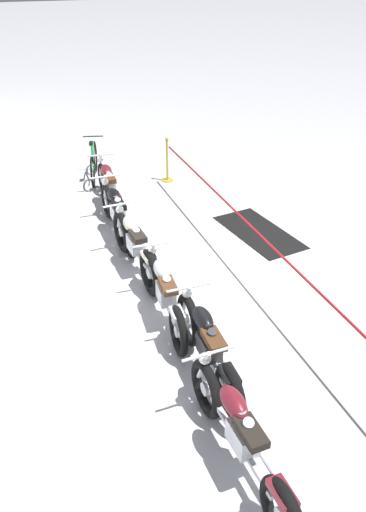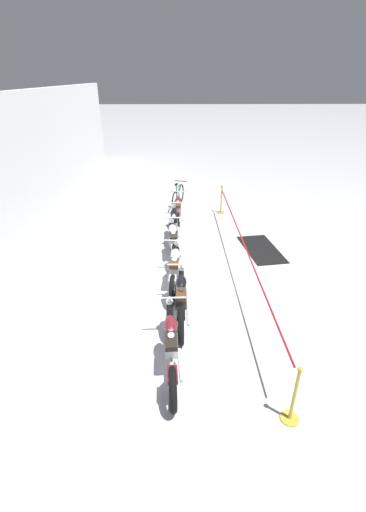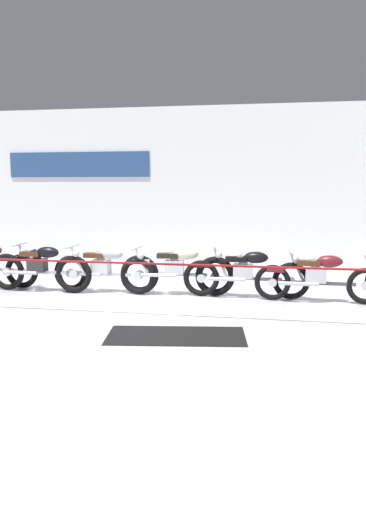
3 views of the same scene
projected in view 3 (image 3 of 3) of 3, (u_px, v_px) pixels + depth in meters
The scene contains 9 objects.
ground_plane at pixel (129, 301), 9.10m from camera, with size 120.00×120.00×0.00m, color silver.
back_wall at pixel (180, 185), 13.80m from camera, with size 28.00×0.29×4.20m.
motorcycle_black_1 at pixel (40, 268), 9.86m from camera, with size 2.17×0.62×0.95m.
motorcycle_silver_2 at pixel (104, 269), 9.77m from camera, with size 2.13×0.62×0.93m.
motorcycle_cream_3 at pixel (177, 271), 9.56m from camera, with size 2.23×0.62×0.96m.
motorcycle_black_4 at pixel (246, 274), 9.31m from camera, with size 2.36×0.62×0.92m.
motorcycle_maroon_5 at pixel (319, 277), 8.94m from camera, with size 2.29×0.62×0.91m.
stanchion_far_left at pixel (28, 270), 8.19m from camera, with size 8.69×0.28×1.05m.
floor_banner at pixel (176, 336), 7.00m from camera, with size 1.94×0.94×0.01m, color black.
Camera 3 is at (2.55, -8.58, 2.11)m, focal length 35.00 mm.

